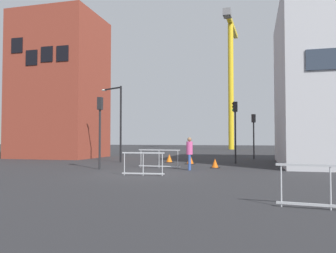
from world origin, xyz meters
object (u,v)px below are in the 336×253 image
traffic_cone_by_barrier (215,164)px  traffic_light_near (100,121)px  traffic_cone_orange (190,160)px  traffic_cone_striped (169,158)px  streetlamp_short (118,115)px  traffic_light_verge (235,122)px  construction_crane (231,65)px  traffic_light_corner (254,129)px  pedestrian_walking (189,151)px

traffic_cone_by_barrier → traffic_light_near: bearing=-157.6°
traffic_cone_orange → traffic_cone_striped: bearing=144.9°
streetlamp_short → traffic_light_verge: size_ratio=1.31×
construction_crane → traffic_light_corner: 29.68m
traffic_light_corner → streetlamp_short: bearing=-147.2°
traffic_light_corner → traffic_light_verge: 5.80m
traffic_light_corner → traffic_cone_striped: bearing=-136.7°
pedestrian_walking → traffic_cone_striped: 6.33m
traffic_cone_orange → traffic_light_corner: bearing=58.7°
streetlamp_short → pedestrian_walking: bearing=-38.4°
traffic_light_corner → traffic_cone_orange: (-4.19, -6.89, -2.27)m
traffic_cone_by_barrier → traffic_light_verge: bearing=76.2°
traffic_light_corner → pedestrian_walking: (-3.38, -11.35, -1.53)m
construction_crane → traffic_light_near: bearing=-96.8°
traffic_light_near → traffic_light_verge: traffic_light_verge is taller
pedestrian_walking → traffic_cone_by_barrier: size_ratio=3.29×
traffic_light_verge → pedestrian_walking: 6.35m
traffic_light_verge → pedestrian_walking: bearing=-110.7°
pedestrian_walking → traffic_cone_orange: (-0.81, 4.47, -0.75)m
pedestrian_walking → traffic_cone_striped: bearing=114.4°
construction_crane → traffic_cone_striped: construction_crane is taller
traffic_light_verge → traffic_cone_orange: (-2.95, -1.22, -2.56)m
traffic_light_verge → traffic_cone_orange: bearing=-157.5°
traffic_light_near → pedestrian_walking: (4.97, 0.76, -1.67)m
construction_crane → traffic_light_verge: construction_crane is taller
streetlamp_short → pedestrian_walking: (6.38, -5.07, -2.43)m
traffic_cone_orange → traffic_light_verge: bearing=22.5°
traffic_cone_orange → traffic_cone_by_barrier: 3.35m
pedestrian_walking → traffic_cone_striped: size_ratio=2.94×
streetlamp_short → construction_crane: bearing=79.6°
traffic_cone_orange → pedestrian_walking: bearing=-79.8°
construction_crane → traffic_light_corner: construction_crane is taller
traffic_light_verge → pedestrian_walking: traffic_light_verge is taller
traffic_cone_orange → streetlamp_short: bearing=173.8°
traffic_light_near → traffic_cone_striped: bearing=69.9°
streetlamp_short → traffic_cone_orange: size_ratio=8.77×
traffic_cone_orange → construction_crane: bearing=89.1°
traffic_cone_orange → traffic_cone_striped: (-1.78, 1.26, -0.02)m
streetlamp_short → traffic_light_corner: 11.65m
pedestrian_walking → traffic_cone_by_barrier: (1.18, 1.77, -0.79)m
traffic_light_corner → pedestrian_walking: size_ratio=2.13×
traffic_light_verge → pedestrian_walking: size_ratio=2.40×
pedestrian_walking → traffic_cone_orange: bearing=100.2°
streetlamp_short → traffic_light_corner: streetlamp_short is taller
pedestrian_walking → traffic_cone_orange: size_ratio=2.79×
construction_crane → traffic_cone_orange: size_ratio=34.21×
streetlamp_short → traffic_light_near: (1.41, -5.83, -0.77)m
pedestrian_walking → construction_crane: bearing=90.4°
construction_crane → traffic_cone_orange: (-0.52, -33.98, -13.82)m
streetlamp_short → traffic_light_verge: 8.57m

